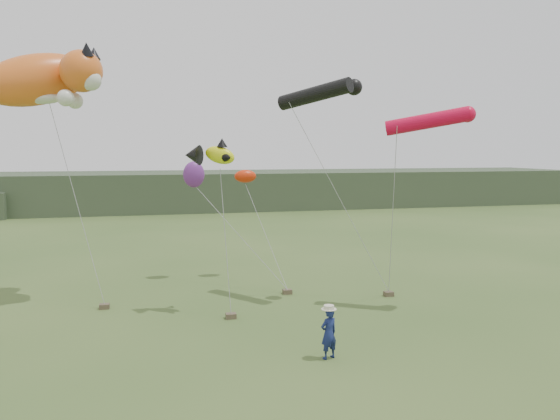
{
  "coord_description": "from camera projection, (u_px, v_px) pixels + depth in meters",
  "views": [
    {
      "loc": [
        -4.34,
        -16.29,
        6.48
      ],
      "look_at": [
        0.26,
        3.0,
        4.28
      ],
      "focal_mm": 35.0,
      "sensor_mm": 36.0,
      "label": 1
    }
  ],
  "objects": [
    {
      "name": "ground",
      "position": [
        294.0,
        353.0,
        17.46
      ],
      "size": [
        120.0,
        120.0,
        0.0
      ],
      "primitive_type": "plane",
      "color": "#385123",
      "rests_on": "ground"
    },
    {
      "name": "headland",
      "position": [
        162.0,
        191.0,
        59.74
      ],
      "size": [
        90.0,
        13.0,
        4.0
      ],
      "color": "#2D3D28",
      "rests_on": "ground"
    },
    {
      "name": "festival_attendant",
      "position": [
        329.0,
        333.0,
        16.91
      ],
      "size": [
        0.69,
        0.57,
        1.61
      ],
      "primitive_type": "imported",
      "rotation": [
        0.0,
        0.0,
        3.5
      ],
      "color": "navy",
      "rests_on": "ground"
    },
    {
      "name": "sandbag_anchors",
      "position": [
        211.0,
        307.0,
        22.18
      ],
      "size": [
        16.23,
        3.65,
        0.2
      ],
      "color": "brown",
      "rests_on": "ground"
    },
    {
      "name": "cat_kite",
      "position": [
        46.0,
        79.0,
        23.0
      ],
      "size": [
        6.22,
        3.77,
        3.18
      ],
      "color": "orange",
      "rests_on": "ground"
    },
    {
      "name": "fish_kite",
      "position": [
        210.0,
        155.0,
        21.4
      ],
      "size": [
        2.24,
        1.44,
        1.13
      ],
      "color": "yellow",
      "rests_on": "ground"
    },
    {
      "name": "tube_kites",
      "position": [
        372.0,
        105.0,
        22.48
      ],
      "size": [
        7.15,
        5.05,
        2.4
      ],
      "color": "black",
      "rests_on": "ground"
    },
    {
      "name": "misc_kites",
      "position": [
        211.0,
        175.0,
        27.33
      ],
      "size": [
        3.67,
        0.86,
        1.31
      ],
      "color": "red",
      "rests_on": "ground"
    }
  ]
}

